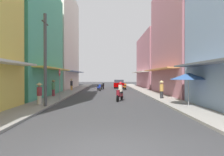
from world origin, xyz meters
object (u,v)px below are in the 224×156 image
Objects in this scene: vendor_umbrella at (188,76)px; motorbike_white at (120,92)px; pedestrian_foreground at (72,84)px; pedestrian_far at (39,93)px; street_sign_no_entry at (60,80)px; motorbike_orange at (125,87)px; parked_car at (119,84)px; pedestrian_midway at (162,89)px; utility_pole at (45,60)px; motorbike_blue at (99,87)px; motorbike_black at (103,86)px; pedestrian_crossing at (53,87)px; motorbike_maroon at (120,93)px.

motorbike_white is at bearing 122.06° from vendor_umbrella.
vendor_umbrella reaches higher than pedestrian_foreground.
motorbike_white is 8.33m from pedestrian_far.
pedestrian_far is 2.87m from street_sign_no_entry.
pedestrian_foreground reaches higher than motorbike_white.
motorbike_orange is 10.49m from motorbike_white.
vendor_umbrella is (3.42, -22.16, 1.32)m from parked_car.
utility_pole reaches higher than pedestrian_midway.
parked_car is 22.41m from pedestrian_far.
motorbike_blue is 0.98× the size of motorbike_black.
parked_car is at bearing 72.72° from pedestrian_far.
pedestrian_crossing is 8.32m from pedestrian_foreground.
motorbike_white is at bearing 31.51° from street_sign_no_entry.
utility_pole reaches higher than motorbike_maroon.
motorbike_orange is 0.74× the size of vendor_umbrella.
pedestrian_foreground reaches higher than motorbike_blue.
motorbike_white is at bearing -53.44° from pedestrian_foreground.
parked_car is (-0.60, 5.17, 0.24)m from motorbike_orange.
pedestrian_foreground reaches higher than pedestrian_far.
pedestrian_midway is at bearing 27.38° from utility_pole.
street_sign_no_entry is (-3.12, -15.15, 1.21)m from motorbike_black.
pedestrian_foreground is 0.72× the size of vendor_umbrella.
parked_car reaches higher than motorbike_blue.
street_sign_no_entry is (-9.29, 3.41, -0.34)m from vendor_umbrella.
street_sign_no_entry reaches higher than motorbike_white.
motorbike_orange is 15.09m from street_sign_no_entry.
motorbike_blue is at bearing 106.18° from motorbike_white.
motorbike_blue is 14.74m from pedestrian_far.
street_sign_no_entry is (-5.17, -3.17, 1.21)m from motorbike_white.
motorbike_white is at bearing -73.82° from motorbike_blue.
parked_car is at bearing 45.46° from pedestrian_foreground.
pedestrian_midway reaches higher than motorbike_orange.
parked_car is at bearing 96.58° from motorbike_orange.
street_sign_no_entry is at bearing -148.49° from motorbike_white.
utility_pole reaches higher than motorbike_black.
motorbike_orange is 1.09× the size of pedestrian_far.
pedestrian_foreground is at bearing 132.51° from pedestrian_midway.
motorbike_orange is at bearing 99.42° from vendor_umbrella.
street_sign_no_entry is at bearing -179.45° from motorbike_maroon.
pedestrian_foreground is (-3.82, -0.03, 0.45)m from motorbike_blue.
motorbike_maroon is at bearing 35.50° from utility_pole.
parked_car is 2.47× the size of pedestrian_foreground.
motorbike_maroon is at bearing -79.12° from motorbike_blue.
motorbike_white is at bearing 44.35° from pedestrian_far.
motorbike_blue is 12.04m from street_sign_no_entry.
pedestrian_crossing is (-6.57, 0.16, 0.46)m from motorbike_white.
motorbike_black is at bearing 154.90° from motorbike_orange.
pedestrian_far is at bearing 126.87° from utility_pole.
motorbike_blue is 3.50m from motorbike_black.
pedestrian_far is (-3.48, -14.32, 0.41)m from motorbike_blue.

